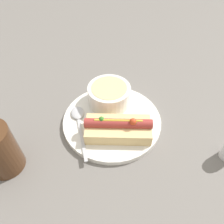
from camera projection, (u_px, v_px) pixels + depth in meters
name	position (u px, v px, depth m)	size (l,w,h in m)	color
ground_plane	(112.00, 122.00, 0.56)	(4.00, 4.00, 0.00)	slate
dinner_plate	(112.00, 121.00, 0.56)	(0.25, 0.25, 0.01)	white
hot_dog	(118.00, 128.00, 0.51)	(0.16, 0.09, 0.06)	#E5C17F
soup_bowl	(108.00, 94.00, 0.57)	(0.11, 0.11, 0.05)	silver
spoon	(78.00, 118.00, 0.55)	(0.04, 0.17, 0.01)	#B7B7BC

